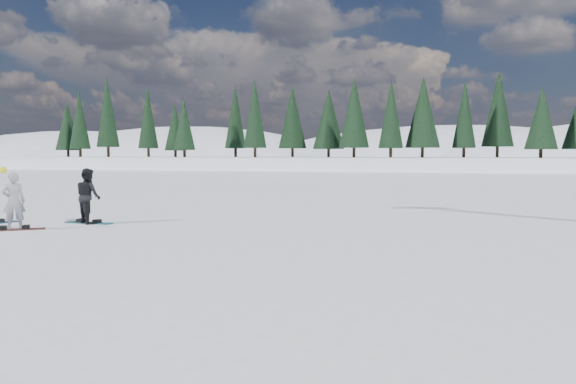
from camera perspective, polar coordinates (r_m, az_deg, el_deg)
The scene contains 6 objects.
ground at distance 16.41m, azimuth -22.69°, elevation -3.54°, with size 420.00×420.00×0.00m, color white.
alpine_backdrop at distance 204.06m, azimuth 7.30°, elevation -0.52°, with size 412.50×227.00×53.20m.
snowboarder_woman at distance 16.61m, azimuth -26.11°, elevation -0.80°, with size 0.68×0.65×1.70m.
snowboarder_man at distance 17.36m, azimuth -19.63°, elevation -0.37°, with size 0.79×0.61×1.62m, color black.
snowboard_woman at distance 16.69m, azimuth -26.02°, elevation -3.46°, with size 1.50×0.28×0.03m, color maroon.
snowboard_man at distance 17.43m, azimuth -19.57°, elevation -2.98°, with size 1.50×0.28×0.03m, color #17757F.
Camera 1 is at (9.61, -13.14, 2.07)m, focal length 35.00 mm.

